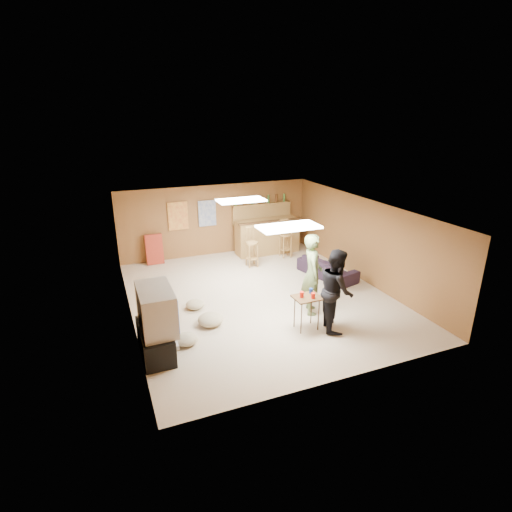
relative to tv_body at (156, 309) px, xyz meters
name	(u,v)px	position (x,y,z in m)	size (l,w,h in m)	color
ground	(259,297)	(2.65, 1.50, -0.90)	(7.00, 7.00, 0.00)	#BFAC91
ceiling	(259,209)	(2.65, 1.50, 1.30)	(6.00, 7.00, 0.02)	silver
wall_back	(216,220)	(2.65, 5.00, 0.20)	(6.00, 0.02, 2.20)	brown
wall_front	(343,323)	(2.65, -2.00, 0.20)	(6.00, 0.02, 2.20)	brown
wall_left	(127,273)	(-0.35, 1.50, 0.20)	(0.02, 7.00, 2.20)	brown
wall_right	(364,240)	(5.65, 1.50, 0.20)	(0.02, 7.00, 2.20)	brown
tv_stand	(155,341)	(-0.07, 0.00, -0.65)	(0.55, 1.30, 0.50)	black
dvd_box	(168,343)	(0.15, 0.00, -0.75)	(0.35, 0.50, 0.08)	#B2B2B7
tv_body	(156,309)	(0.00, 0.00, 0.00)	(0.60, 1.10, 0.80)	#B2B2B7
tv_screen	(173,306)	(0.31, 0.00, 0.00)	(0.02, 0.95, 0.65)	navy
bar_counter	(267,236)	(4.15, 4.45, -0.35)	(2.00, 0.60, 1.10)	olive
bar_lip	(271,221)	(4.15, 4.20, 0.20)	(2.10, 0.12, 0.05)	#402814
bar_shelf	(262,204)	(4.15, 4.90, 0.60)	(2.00, 0.18, 0.05)	olive
bar_backing	(262,213)	(4.15, 4.92, 0.30)	(2.00, 0.14, 0.60)	olive
poster_left	(178,216)	(1.45, 4.96, 0.45)	(0.60, 0.03, 0.85)	#BF3F26
poster_right	(207,213)	(2.35, 4.96, 0.45)	(0.55, 0.03, 0.80)	#334C99
folding_chair_stack	(154,249)	(0.65, 4.80, -0.45)	(0.50, 0.14, 0.90)	#A82F1F
ceiling_panel_front	(289,227)	(2.65, 0.00, 1.27)	(1.20, 0.60, 0.04)	white
ceiling_panel_back	(241,200)	(2.65, 2.70, 1.27)	(1.20, 0.60, 0.04)	white
person_olive	(312,274)	(3.44, 0.36, 0.02)	(0.67, 0.44, 1.83)	#596C3E
person_black	(336,290)	(3.54, -0.45, -0.03)	(0.84, 0.66, 1.73)	black
sofa	(327,268)	(4.89, 2.01, -0.64)	(1.75, 0.68, 0.51)	black
tray_table	(306,313)	(2.98, -0.27, -0.54)	(0.56, 0.45, 0.73)	#402814
cup_red_near	(302,295)	(2.86, -0.25, -0.11)	(0.09, 0.09, 0.12)	red
cup_red_far	(313,296)	(3.06, -0.37, -0.12)	(0.08, 0.08, 0.11)	red
cup_blue	(311,291)	(3.13, -0.14, -0.12)	(0.08, 0.08, 0.10)	navy
bar_stool_left	(252,248)	(3.25, 3.50, -0.34)	(0.36, 0.36, 1.13)	olive
bar_stool_right	(286,238)	(4.53, 3.88, -0.28)	(0.39, 0.39, 1.24)	olive
cushion_near_tv	(211,319)	(1.17, 0.63, -0.78)	(0.54, 0.54, 0.24)	tan
cushion_mid	(195,304)	(1.05, 1.50, -0.80)	(0.43, 0.43, 0.19)	tan
cushion_far	(187,339)	(0.53, 0.08, -0.80)	(0.45, 0.45, 0.20)	tan
bottle_row	(260,200)	(4.09, 4.88, 0.75)	(1.76, 0.08, 0.26)	#3F7233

